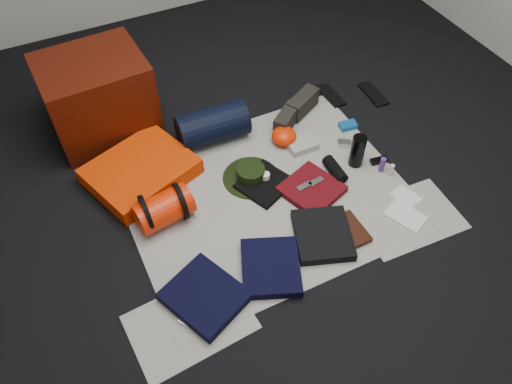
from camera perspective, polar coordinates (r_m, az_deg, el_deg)
name	(u,v)px	position (r m, az deg, el deg)	size (l,w,h in m)	color
floor	(267,197)	(2.96, 1.26, -0.58)	(4.50, 4.50, 0.02)	black
newspaper_mat	(267,196)	(2.95, 1.27, -0.42)	(1.60, 1.30, 0.01)	#B8B7AA
newspaper_sheet_front_left	(190,322)	(2.53, -7.53, -14.53)	(0.58, 0.40, 0.00)	#B8B7AA
newspaper_sheet_front_right	(408,218)	(2.98, 17.00, -2.82)	(0.58, 0.40, 0.00)	#B8B7AA
red_cabinet	(98,97)	(3.34, -17.60, 10.35)	(0.63, 0.52, 0.52)	#450F05
sleeping_pad	(141,171)	(3.08, -13.02, 2.34)	(0.59, 0.48, 0.11)	#E53602
stuff_sack	(164,209)	(2.81, -10.49, -1.94)	(0.19, 0.19, 0.31)	red
sack_strap_left	(146,214)	(2.79, -12.46, -2.44)	(0.22, 0.22, 0.03)	black
sack_strap_right	(180,201)	(2.81, -8.63, -1.05)	(0.22, 0.22, 0.03)	black
navy_duffel	(213,125)	(3.21, -4.98, 7.60)	(0.23, 0.23, 0.45)	black
boonie_brim	(251,178)	(3.03, -0.58, 1.67)	(0.34, 0.34, 0.01)	black
boonie_crown	(251,173)	(3.00, -0.59, 2.20)	(0.17, 0.17, 0.07)	black
hiking_boot_left	(287,119)	(3.33, 3.53, 8.32)	(0.24, 0.09, 0.12)	black
hiking_boot_right	(303,103)	(3.45, 5.34, 10.05)	(0.26, 0.10, 0.13)	black
flip_flop_left	(330,95)	(3.64, 8.49, 10.87)	(0.10, 0.27, 0.01)	black
flip_flop_right	(373,94)	(3.71, 13.26, 10.86)	(0.10, 0.27, 0.02)	black
trousers_navy_a	(205,296)	(2.55, -5.86, -11.75)	(0.32, 0.37, 0.06)	black
trousers_navy_b	(271,267)	(2.63, 1.69, -8.60)	(0.30, 0.34, 0.05)	black
trousers_charcoal	(323,235)	(2.76, 7.62, -4.88)	(0.30, 0.34, 0.05)	black
black_tshirt	(265,184)	(2.98, 1.01, 0.93)	(0.28, 0.26, 0.03)	black
red_shirt	(312,189)	(2.97, 6.37, 0.31)	(0.31, 0.31, 0.04)	#52090E
orange_stuff_sack	(284,136)	(3.22, 3.22, 6.39)	(0.16, 0.16, 0.11)	red
first_aid_pouch	(302,144)	(3.22, 5.26, 5.44)	(0.18, 0.14, 0.05)	#929991
water_bottle	(358,151)	(3.10, 11.53, 4.62)	(0.09, 0.09, 0.22)	black
speaker	(335,169)	(3.07, 9.01, 2.57)	(0.07, 0.07, 0.19)	black
compact_camera	(344,144)	(3.27, 10.06, 5.48)	(0.09, 0.05, 0.03)	silver
cyan_case	(348,125)	(3.40, 10.45, 7.49)	(0.11, 0.07, 0.04)	#0E4F8F
toiletry_purple	(382,165)	(3.14, 14.23, 3.05)	(0.03, 0.03, 0.10)	#502475
toiletry_clear	(391,170)	(3.13, 15.20, 2.43)	(0.03, 0.03, 0.08)	#B4B8B3
paperback_book	(350,230)	(2.82, 10.67, -4.30)	(0.15, 0.23, 0.03)	black
map_booklet	(406,216)	(2.97, 16.73, -2.64)	(0.15, 0.21, 0.01)	silver
map_printout	(406,197)	(3.06, 16.76, -0.52)	(0.12, 0.15, 0.01)	silver
sunglasses	(379,161)	(3.21, 13.86, 3.51)	(0.11, 0.04, 0.03)	black
key_cluster	(187,319)	(2.53, -7.85, -14.20)	(0.07, 0.07, 0.01)	silver
tape_roll	(266,176)	(2.98, 1.10, 1.85)	(0.05, 0.05, 0.04)	white
energy_bar_a	(304,186)	(2.94, 5.54, 0.66)	(0.10, 0.04, 0.01)	silver
energy_bar_b	(316,182)	(2.97, 6.88, 1.17)	(0.10, 0.04, 0.01)	silver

